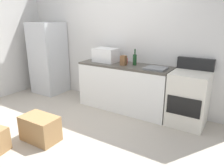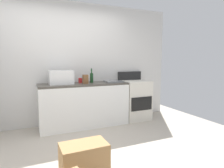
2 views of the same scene
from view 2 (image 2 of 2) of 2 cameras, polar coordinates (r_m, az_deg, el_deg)
ground_plane at (r=3.02m, az=-7.62°, el=-19.77°), size 6.00×6.00×0.00m
wall_back at (r=4.22m, az=-13.79°, el=5.95°), size 5.00×0.10×2.60m
kitchen_counter at (r=4.04m, az=-8.36°, el=-6.12°), size 1.80×0.60×0.90m
stove_oven at (r=4.51m, az=6.78°, el=-4.53°), size 0.60×0.61×1.10m
microwave at (r=3.88m, az=-15.08°, el=1.94°), size 0.46×0.34×0.27m
sink_basin at (r=4.12m, az=0.38°, el=0.77°), size 0.36×0.32×0.03m
wine_bottle at (r=4.05m, az=-6.13°, el=1.96°), size 0.07×0.07×0.30m
coffee_mug at (r=4.05m, az=-9.48°, el=1.07°), size 0.08×0.08×0.10m
knife_block at (r=3.88m, az=-7.98°, el=1.44°), size 0.10×0.10×0.18m
cardboard_box_medium at (r=2.47m, az=-8.39°, el=-21.28°), size 0.56×0.35×0.38m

